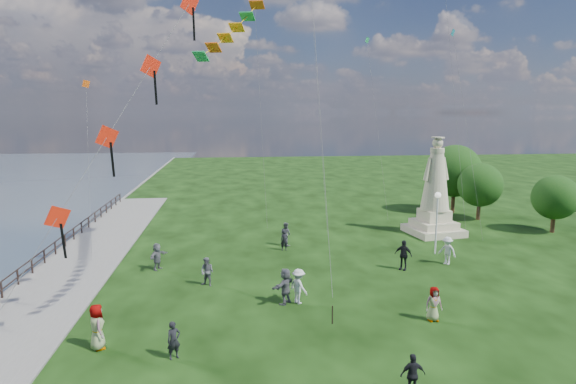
{
  "coord_description": "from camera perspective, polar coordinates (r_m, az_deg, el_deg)",
  "views": [
    {
      "loc": [
        -4.09,
        -17.9,
        9.8
      ],
      "look_at": [
        -1.0,
        8.0,
        5.5
      ],
      "focal_mm": 30.0,
      "sensor_mm": 36.0,
      "label": 1
    }
  ],
  "objects": [
    {
      "name": "person_9",
      "position": [
        31.39,
        13.51,
        -7.26
      ],
      "size": [
        1.23,
        1.18,
        1.92
      ],
      "primitive_type": "imported",
      "rotation": [
        0.0,
        0.0,
        -0.72
      ],
      "color": "black",
      "rests_on": "ground"
    },
    {
      "name": "tree_row",
      "position": [
        48.28,
        21.66,
        1.43
      ],
      "size": [
        8.93,
        13.09,
        6.73
      ],
      "color": "#382314",
      "rests_on": "ground"
    },
    {
      "name": "person_0",
      "position": [
        20.72,
        -13.39,
        -16.73
      ],
      "size": [
        0.68,
        0.6,
        1.56
      ],
      "primitive_type": "imported",
      "rotation": [
        0.0,
        0.0,
        0.51
      ],
      "color": "black",
      "rests_on": "ground"
    },
    {
      "name": "statue",
      "position": [
        40.72,
        17.02,
        -0.68
      ],
      "size": [
        4.45,
        4.45,
        7.91
      ],
      "rotation": [
        0.0,
        0.0,
        0.16
      ],
      "color": "tan",
      "rests_on": "ground"
    },
    {
      "name": "person_3",
      "position": [
        18.49,
        14.58,
        -20.21
      ],
      "size": [
        0.9,
        0.46,
        1.53
      ],
      "primitive_type": "imported",
      "rotation": [
        0.0,
        0.0,
        3.14
      ],
      "color": "black",
      "rests_on": "ground"
    },
    {
      "name": "person_11",
      "position": [
        25.35,
        -0.32,
        -11.07
      ],
      "size": [
        1.7,
        1.84,
        1.9
      ],
      "primitive_type": "imported",
      "rotation": [
        0.0,
        0.0,
        4.03
      ],
      "color": "#595960",
      "rests_on": "ground"
    },
    {
      "name": "person_1",
      "position": [
        28.19,
        -9.56,
        -9.31
      ],
      "size": [
        0.96,
        0.84,
        1.68
      ],
      "primitive_type": "imported",
      "rotation": [
        0.0,
        0.0,
        -0.52
      ],
      "color": "#595960",
      "rests_on": "ground"
    },
    {
      "name": "person_10",
      "position": [
        22.32,
        -21.7,
        -14.63
      ],
      "size": [
        0.93,
        1.11,
        1.95
      ],
      "primitive_type": "imported",
      "rotation": [
        0.0,
        0.0,
        2.01
      ],
      "color": "#595960",
      "rests_on": "ground"
    },
    {
      "name": "lamppost",
      "position": [
        34.92,
        17.27,
        -2.0
      ],
      "size": [
        0.41,
        0.41,
        4.4
      ],
      "color": "silver",
      "rests_on": "ground"
    },
    {
      "name": "red_kite_train",
      "position": [
        22.83,
        -16.35,
        13.03
      ],
      "size": [
        9.74,
        9.35,
        18.48
      ],
      "color": "black",
      "rests_on": "ground"
    },
    {
      "name": "person_8",
      "position": [
        33.27,
        18.36,
        -6.61
      ],
      "size": [
        1.21,
        1.32,
        1.84
      ],
      "primitive_type": "imported",
      "rotation": [
        0.0,
        0.0,
        -0.92
      ],
      "color": "silver",
      "rests_on": "ground"
    },
    {
      "name": "waterfront",
      "position": [
        30.74,
        -28.14,
        -10.5
      ],
      "size": [
        200.0,
        200.0,
        1.51
      ],
      "color": "#374453",
      "rests_on": "ground"
    },
    {
      "name": "person_6",
      "position": [
        34.73,
        -0.44,
        -5.75
      ],
      "size": [
        0.57,
        0.4,
        1.49
      ],
      "primitive_type": "imported",
      "rotation": [
        0.0,
        0.0,
        -0.08
      ],
      "color": "black",
      "rests_on": "ground"
    },
    {
      "name": "person_4",
      "position": [
        24.45,
        16.88,
        -12.56
      ],
      "size": [
        0.84,
        0.54,
        1.68
      ],
      "primitive_type": "imported",
      "rotation": [
        0.0,
        0.0,
        0.05
      ],
      "color": "#595960",
      "rests_on": "ground"
    },
    {
      "name": "person_7",
      "position": [
        35.99,
        -0.28,
        -4.99
      ],
      "size": [
        0.95,
        0.99,
        1.76
      ],
      "primitive_type": "imported",
      "rotation": [
        0.0,
        0.0,
        2.27
      ],
      "color": "#595960",
      "rests_on": "ground"
    },
    {
      "name": "person_5",
      "position": [
        31.67,
        -15.24,
        -7.37
      ],
      "size": [
        1.4,
        1.73,
        1.72
      ],
      "primitive_type": "imported",
      "rotation": [
        0.0,
        0.0,
        1.04
      ],
      "color": "#595960",
      "rests_on": "ground"
    },
    {
      "name": "small_kites",
      "position": [
        42.17,
        5.0,
        17.34
      ],
      "size": [
        29.8,
        15.2,
        27.95
      ],
      "color": "red",
      "rests_on": "ground"
    },
    {
      "name": "person_2",
      "position": [
        25.41,
        1.26,
        -11.1
      ],
      "size": [
        1.17,
        1.33,
        1.84
      ],
      "primitive_type": "imported",
      "rotation": [
        0.0,
        0.0,
        2.16
      ],
      "color": "silver",
      "rests_on": "ground"
    }
  ]
}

